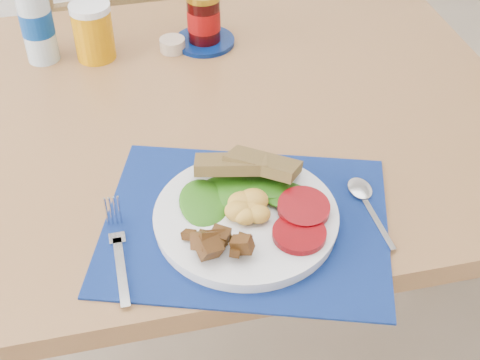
# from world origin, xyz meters

# --- Properties ---
(table) EXTENTS (1.40, 0.90, 0.75)m
(table) POSITION_xyz_m (0.00, 0.20, 0.67)
(table) COLOR brown
(table) RESTS_ON ground
(chair_far) EXTENTS (0.43, 0.41, 1.08)m
(chair_far) POSITION_xyz_m (-0.01, 0.89, 0.55)
(chair_far) COLOR #513D1D
(chair_far) RESTS_ON ground
(placemat) EXTENTS (0.51, 0.45, 0.00)m
(placemat) POSITION_xyz_m (0.12, -0.10, 0.75)
(placemat) COLOR black
(placemat) RESTS_ON table
(breakfast_plate) EXTENTS (0.27, 0.27, 0.07)m
(breakfast_plate) POSITION_xyz_m (0.12, -0.11, 0.77)
(breakfast_plate) COLOR silver
(breakfast_plate) RESTS_ON placemat
(fork) EXTENTS (0.02, 0.18, 0.00)m
(fork) POSITION_xyz_m (-0.07, -0.12, 0.76)
(fork) COLOR #B2B5BA
(fork) RESTS_ON placemat
(spoon) EXTENTS (0.04, 0.16, 0.00)m
(spoon) POSITION_xyz_m (0.32, -0.10, 0.76)
(spoon) COLOR #B2B5BA
(spoon) RESTS_ON placemat
(water_bottle) EXTENTS (0.06, 0.06, 0.22)m
(water_bottle) POSITION_xyz_m (-0.17, 0.45, 0.85)
(water_bottle) COLOR #ADBFCC
(water_bottle) RESTS_ON table
(juice_glass) EXTENTS (0.08, 0.08, 0.11)m
(juice_glass) POSITION_xyz_m (-0.06, 0.43, 0.80)
(juice_glass) COLOR #C27A05
(juice_glass) RESTS_ON table
(ramekin) EXTENTS (0.05, 0.05, 0.03)m
(ramekin) POSITION_xyz_m (0.09, 0.42, 0.76)
(ramekin) COLOR tan
(ramekin) RESTS_ON table
(jam_on_saucer) EXTENTS (0.13, 0.13, 0.11)m
(jam_on_saucer) POSITION_xyz_m (0.16, 0.44, 0.80)
(jam_on_saucer) COLOR #04184E
(jam_on_saucer) RESTS_ON table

